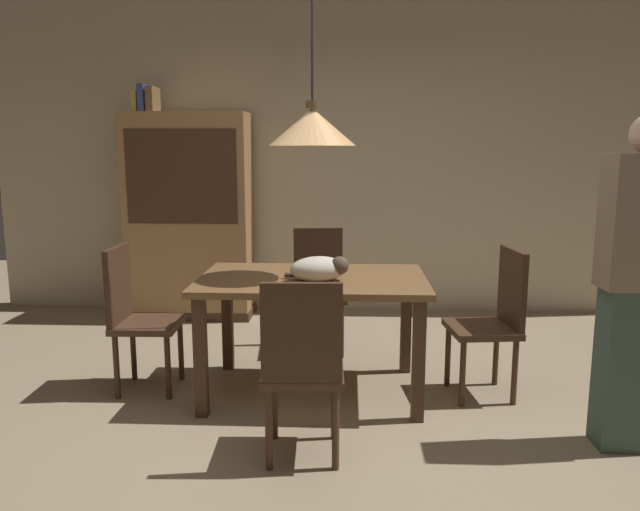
# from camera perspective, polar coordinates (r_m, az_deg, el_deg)

# --- Properties ---
(ground) EXTENTS (10.00, 10.00, 0.00)m
(ground) POSITION_cam_1_polar(r_m,az_deg,el_deg) (3.48, -0.21, -16.12)
(ground) COLOR #998466
(back_wall) EXTENTS (6.40, 0.10, 2.90)m
(back_wall) POSITION_cam_1_polar(r_m,az_deg,el_deg) (5.78, 1.16, 9.13)
(back_wall) COLOR beige
(back_wall) RESTS_ON ground
(dining_table) EXTENTS (1.40, 0.90, 0.75)m
(dining_table) POSITION_cam_1_polar(r_m,az_deg,el_deg) (3.79, -0.69, -3.51)
(dining_table) COLOR brown
(dining_table) RESTS_ON ground
(chair_near_front) EXTENTS (0.42, 0.42, 0.93)m
(chair_near_front) POSITION_cam_1_polar(r_m,az_deg,el_deg) (2.99, -1.65, -9.99)
(chair_near_front) COLOR #472D1E
(chair_near_front) RESTS_ON ground
(chair_right_side) EXTENTS (0.44, 0.44, 0.93)m
(chair_right_side) POSITION_cam_1_polar(r_m,az_deg,el_deg) (3.93, 16.03, -5.48)
(chair_right_side) COLOR #472D1E
(chair_right_side) RESTS_ON ground
(chair_left_side) EXTENTS (0.41, 0.41, 0.93)m
(chair_left_side) POSITION_cam_1_polar(r_m,az_deg,el_deg) (4.05, -16.90, -5.08)
(chair_left_side) COLOR #472D1E
(chair_left_side) RESTS_ON ground
(chair_far_back) EXTENTS (0.44, 0.44, 0.93)m
(chair_far_back) POSITION_cam_1_polar(r_m,az_deg,el_deg) (4.68, -0.13, -2.65)
(chair_far_back) COLOR #472D1E
(chair_far_back) RESTS_ON ground
(cat_sleeping) EXTENTS (0.40, 0.30, 0.16)m
(cat_sleeping) POSITION_cam_1_polar(r_m,az_deg,el_deg) (3.63, 0.01, -1.24)
(cat_sleeping) COLOR beige
(cat_sleeping) RESTS_ON dining_table
(pendant_lamp) EXTENTS (0.52, 0.52, 1.30)m
(pendant_lamp) POSITION_cam_1_polar(r_m,az_deg,el_deg) (3.69, -0.73, 11.99)
(pendant_lamp) COLOR #E0A86B
(hutch_bookcase) EXTENTS (1.12, 0.45, 1.85)m
(hutch_bookcase) POSITION_cam_1_polar(r_m,az_deg,el_deg) (5.67, -12.11, 3.22)
(hutch_bookcase) COLOR #A87A4C
(hutch_bookcase) RESTS_ON ground
(book_yellow_short) EXTENTS (0.04, 0.20, 0.18)m
(book_yellow_short) POSITION_cam_1_polar(r_m,az_deg,el_deg) (5.78, -16.73, 13.59)
(book_yellow_short) COLOR gold
(book_yellow_short) RESTS_ON hutch_bookcase
(book_blue_wide) EXTENTS (0.06, 0.24, 0.24)m
(book_blue_wide) POSITION_cam_1_polar(r_m,az_deg,el_deg) (5.76, -16.11, 13.93)
(book_blue_wide) COLOR #384C93
(book_blue_wide) RESTS_ON hutch_bookcase
(book_brown_thick) EXTENTS (0.06, 0.24, 0.22)m
(book_brown_thick) POSITION_cam_1_polar(r_m,az_deg,el_deg) (5.73, -15.38, 13.88)
(book_brown_thick) COLOR brown
(book_brown_thick) RESTS_ON hutch_bookcase
(person_standing) EXTENTS (0.36, 0.22, 1.70)m
(person_standing) POSITION_cam_1_polar(r_m,az_deg,el_deg) (3.43, 27.53, -2.48)
(person_standing) COLOR #3D564C
(person_standing) RESTS_ON ground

